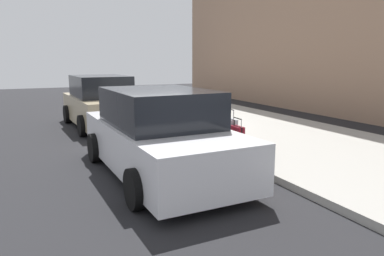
{
  "coord_description": "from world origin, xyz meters",
  "views": [
    {
      "loc": [
        -11.25,
        4.07,
        2.23
      ],
      "look_at": [
        -2.83,
        0.11,
        0.46
      ],
      "focal_mm": 33.69,
      "sensor_mm": 36.0,
      "label": 1
    }
  ],
  "objects_px": {
    "suitcase_teal_3": "(211,127)",
    "fire_hydrant": "(179,111)",
    "suitcase_red_4": "(204,124)",
    "suitcase_navy_6": "(189,119)",
    "bollard_post": "(167,108)",
    "suitcase_olive_2": "(217,130)",
    "suitcase_silver_1": "(230,131)",
    "suitcase_black_5": "(193,119)",
    "parked_car_beige_1": "(101,103)",
    "parked_car_white_0": "(159,135)",
    "suitcase_maroon_0": "(237,137)"
  },
  "relations": [
    {
      "from": "suitcase_maroon_0",
      "to": "suitcase_red_4",
      "type": "bearing_deg",
      "value": -2.51
    },
    {
      "from": "fire_hydrant",
      "to": "suitcase_olive_2",
      "type": "bearing_deg",
      "value": 178.91
    },
    {
      "from": "fire_hydrant",
      "to": "suitcase_navy_6",
      "type": "bearing_deg",
      "value": -175.8
    },
    {
      "from": "suitcase_black_5",
      "to": "fire_hydrant",
      "type": "bearing_deg",
      "value": -2.91
    },
    {
      "from": "bollard_post",
      "to": "parked_car_beige_1",
      "type": "distance_m",
      "value": 2.2
    },
    {
      "from": "suitcase_navy_6",
      "to": "bollard_post",
      "type": "xyz_separation_m",
      "value": [
        1.38,
        0.2,
        0.19
      ]
    },
    {
      "from": "suitcase_maroon_0",
      "to": "suitcase_black_5",
      "type": "height_order",
      "value": "suitcase_black_5"
    },
    {
      "from": "suitcase_olive_2",
      "to": "suitcase_navy_6",
      "type": "height_order",
      "value": "suitcase_navy_6"
    },
    {
      "from": "suitcase_silver_1",
      "to": "suitcase_navy_6",
      "type": "distance_m",
      "value": 2.45
    },
    {
      "from": "suitcase_silver_1",
      "to": "suitcase_black_5",
      "type": "height_order",
      "value": "suitcase_black_5"
    },
    {
      "from": "suitcase_red_4",
      "to": "parked_car_white_0",
      "type": "bearing_deg",
      "value": 138.31
    },
    {
      "from": "suitcase_red_4",
      "to": "bollard_post",
      "type": "height_order",
      "value": "bollard_post"
    },
    {
      "from": "suitcase_silver_1",
      "to": "suitcase_navy_6",
      "type": "bearing_deg",
      "value": 0.01
    },
    {
      "from": "suitcase_silver_1",
      "to": "suitcase_olive_2",
      "type": "height_order",
      "value": "suitcase_silver_1"
    },
    {
      "from": "suitcase_olive_2",
      "to": "suitcase_navy_6",
      "type": "xyz_separation_m",
      "value": [
        1.97,
        -0.1,
        0.01
      ]
    },
    {
      "from": "suitcase_black_5",
      "to": "suitcase_red_4",
      "type": "bearing_deg",
      "value": -169.69
    },
    {
      "from": "suitcase_navy_6",
      "to": "parked_car_beige_1",
      "type": "height_order",
      "value": "parked_car_beige_1"
    },
    {
      "from": "suitcase_maroon_0",
      "to": "suitcase_teal_3",
      "type": "height_order",
      "value": "suitcase_teal_3"
    },
    {
      "from": "suitcase_black_5",
      "to": "suitcase_navy_6",
      "type": "bearing_deg",
      "value": -12.37
    },
    {
      "from": "suitcase_olive_2",
      "to": "parked_car_beige_1",
      "type": "height_order",
      "value": "parked_car_beige_1"
    },
    {
      "from": "suitcase_black_5",
      "to": "parked_car_white_0",
      "type": "bearing_deg",
      "value": 144.81
    },
    {
      "from": "suitcase_silver_1",
      "to": "fire_hydrant",
      "type": "xyz_separation_m",
      "value": [
        3.15,
        0.05,
        0.11
      ]
    },
    {
      "from": "fire_hydrant",
      "to": "parked_car_white_0",
      "type": "bearing_deg",
      "value": 152.47
    },
    {
      "from": "suitcase_navy_6",
      "to": "parked_car_white_0",
      "type": "height_order",
      "value": "parked_car_white_0"
    },
    {
      "from": "suitcase_teal_3",
      "to": "suitcase_black_5",
      "type": "distance_m",
      "value": 1.02
    },
    {
      "from": "suitcase_black_5",
      "to": "suitcase_maroon_0",
      "type": "bearing_deg",
      "value": -179.69
    },
    {
      "from": "suitcase_black_5",
      "to": "suitcase_navy_6",
      "type": "xyz_separation_m",
      "value": [
        0.51,
        -0.11,
        -0.06
      ]
    },
    {
      "from": "suitcase_silver_1",
      "to": "parked_car_white_0",
      "type": "height_order",
      "value": "parked_car_white_0"
    },
    {
      "from": "suitcase_maroon_0",
      "to": "suitcase_black_5",
      "type": "bearing_deg",
      "value": 0.31
    },
    {
      "from": "suitcase_maroon_0",
      "to": "fire_hydrant",
      "type": "relative_size",
      "value": 0.9
    },
    {
      "from": "suitcase_navy_6",
      "to": "bollard_post",
      "type": "distance_m",
      "value": 1.4
    },
    {
      "from": "suitcase_teal_3",
      "to": "fire_hydrant",
      "type": "xyz_separation_m",
      "value": [
        2.22,
        0.01,
        0.17
      ]
    },
    {
      "from": "suitcase_maroon_0",
      "to": "suitcase_olive_2",
      "type": "bearing_deg",
      "value": 0.15
    },
    {
      "from": "parked_car_beige_1",
      "to": "parked_car_white_0",
      "type": "bearing_deg",
      "value": 180.0
    },
    {
      "from": "suitcase_teal_3",
      "to": "fire_hydrant",
      "type": "height_order",
      "value": "fire_hydrant"
    },
    {
      "from": "suitcase_olive_2",
      "to": "parked_car_white_0",
      "type": "distance_m",
      "value": 2.76
    },
    {
      "from": "suitcase_red_4",
      "to": "suitcase_maroon_0",
      "type": "bearing_deg",
      "value": 177.49
    },
    {
      "from": "suitcase_maroon_0",
      "to": "suitcase_silver_1",
      "type": "xyz_separation_m",
      "value": [
        0.51,
        -0.1,
        0.05
      ]
    },
    {
      "from": "suitcase_olive_2",
      "to": "bollard_post",
      "type": "distance_m",
      "value": 3.35
    },
    {
      "from": "suitcase_olive_2",
      "to": "parked_car_beige_1",
      "type": "bearing_deg",
      "value": 28.61
    },
    {
      "from": "parked_car_beige_1",
      "to": "suitcase_red_4",
      "type": "bearing_deg",
      "value": -143.64
    },
    {
      "from": "suitcase_silver_1",
      "to": "suitcase_black_5",
      "type": "xyz_separation_m",
      "value": [
        1.94,
        0.11,
        0.02
      ]
    },
    {
      "from": "bollard_post",
      "to": "parked_car_white_0",
      "type": "bearing_deg",
      "value": 157.22
    },
    {
      "from": "suitcase_red_4",
      "to": "fire_hydrant",
      "type": "relative_size",
      "value": 1.0
    },
    {
      "from": "bollard_post",
      "to": "parked_car_white_0",
      "type": "height_order",
      "value": "parked_car_white_0"
    },
    {
      "from": "fire_hydrant",
      "to": "bollard_post",
      "type": "distance_m",
      "value": 0.7
    },
    {
      "from": "suitcase_red_4",
      "to": "bollard_post",
      "type": "bearing_deg",
      "value": 4.38
    },
    {
      "from": "suitcase_red_4",
      "to": "suitcase_navy_6",
      "type": "height_order",
      "value": "suitcase_red_4"
    },
    {
      "from": "suitcase_black_5",
      "to": "parked_car_white_0",
      "type": "relative_size",
      "value": 0.2
    },
    {
      "from": "suitcase_teal_3",
      "to": "bollard_post",
      "type": "distance_m",
      "value": 2.92
    }
  ]
}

